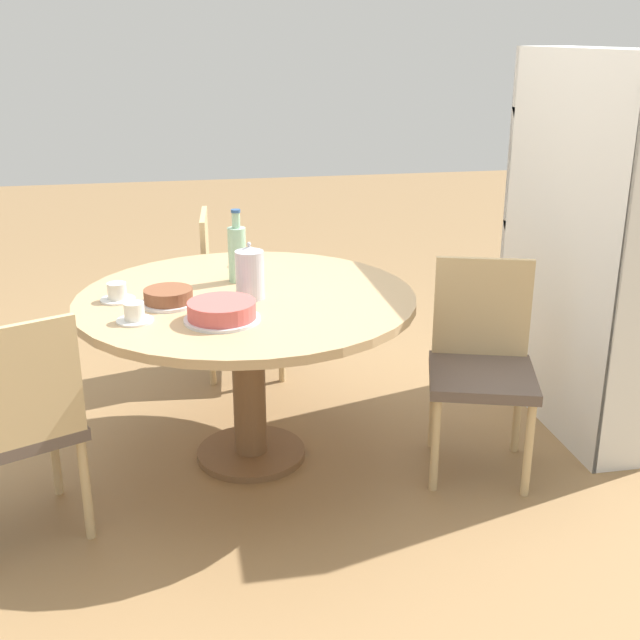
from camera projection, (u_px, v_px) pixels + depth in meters
ground_plane at (251, 456)px, 3.48m from camera, size 14.00×14.00×0.00m
dining_table at (247, 324)px, 3.27m from camera, size 1.37×1.37×0.73m
chair_a at (482, 361)px, 3.27m from camera, size 0.53×0.53×0.86m
chair_b at (233, 288)px, 4.21m from camera, size 0.45×0.45×0.86m
chair_c at (15, 423)px, 2.76m from camera, size 0.56×0.56×0.86m
bookshelf at (575, 252)px, 3.60m from camera, size 1.09×0.28×1.67m
coffee_pot at (250, 273)px, 3.16m from camera, size 0.11×0.11×0.23m
water_bottle at (237, 252)px, 3.37m from camera, size 0.08×0.08×0.31m
cake_main at (222, 312)px, 2.93m from camera, size 0.28×0.28×0.07m
cake_second at (168, 297)px, 3.11m from camera, size 0.22×0.22×0.06m
cup_a at (249, 259)px, 3.64m from camera, size 0.14×0.14×0.07m
cup_b at (134, 314)px, 2.93m from camera, size 0.14×0.14×0.07m
cup_c at (117, 293)px, 3.16m from camera, size 0.14×0.14×0.07m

